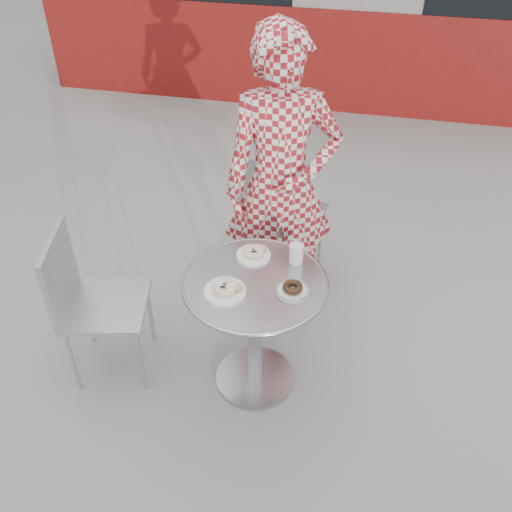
% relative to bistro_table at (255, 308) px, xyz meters
% --- Properties ---
extents(ground, '(60.00, 60.00, 0.00)m').
position_rel_bistro_table_xyz_m(ground, '(-0.04, 0.03, -0.54)').
color(ground, '#9F9C97').
rests_on(ground, ground).
extents(bistro_table, '(0.71, 0.71, 0.72)m').
position_rel_bistro_table_xyz_m(bistro_table, '(0.00, 0.00, 0.00)').
color(bistro_table, '#B5B5BA').
rests_on(bistro_table, ground).
extents(chair_far, '(0.53, 0.53, 0.92)m').
position_rel_bistro_table_xyz_m(chair_far, '(-0.02, 0.93, -0.26)').
color(chair_far, '#A5A8AD').
rests_on(chair_far, ground).
extents(chair_left, '(0.50, 0.50, 0.88)m').
position_rel_bistro_table_xyz_m(chair_left, '(-0.80, -0.06, -0.27)').
color(chair_left, '#A5A8AD').
rests_on(chair_left, ground).
extents(seated_person, '(0.72, 0.58, 1.74)m').
position_rel_bistro_table_xyz_m(seated_person, '(0.01, 0.64, 0.33)').
color(seated_person, maroon).
rests_on(seated_person, ground).
extents(plate_far, '(0.17, 0.17, 0.05)m').
position_rel_bistro_table_xyz_m(plate_far, '(-0.05, 0.19, 0.19)').
color(plate_far, white).
rests_on(plate_far, bistro_table).
extents(plate_near, '(0.20, 0.20, 0.05)m').
position_rel_bistro_table_xyz_m(plate_near, '(-0.12, -0.10, 0.20)').
color(plate_near, white).
rests_on(plate_near, bistro_table).
extents(plate_checker, '(0.17, 0.17, 0.04)m').
position_rel_bistro_table_xyz_m(plate_checker, '(0.19, -0.03, 0.19)').
color(plate_checker, white).
rests_on(plate_checker, bistro_table).
extents(milk_cup, '(0.08, 0.08, 0.12)m').
position_rel_bistro_table_xyz_m(milk_cup, '(0.17, 0.19, 0.23)').
color(milk_cup, white).
rests_on(milk_cup, bistro_table).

